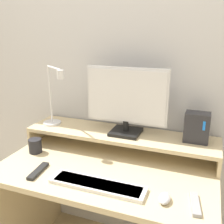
{
  "coord_description": "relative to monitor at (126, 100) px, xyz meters",
  "views": [
    {
      "loc": [
        0.48,
        -0.84,
        1.44
      ],
      "look_at": [
        0.02,
        0.38,
        1.02
      ],
      "focal_mm": 42.0,
      "sensor_mm": 36.0,
      "label": 1
    }
  ],
  "objects": [
    {
      "name": "remote_secondary",
      "position": [
        0.44,
        -0.4,
        -0.31
      ],
      "size": [
        0.06,
        0.16,
        0.02
      ],
      "color": "#99999E",
      "rests_on": "desk"
    },
    {
      "name": "remote_control",
      "position": [
        -0.35,
        -0.41,
        -0.31
      ],
      "size": [
        0.05,
        0.17,
        0.02
      ],
      "color": "black",
      "rests_on": "desk"
    },
    {
      "name": "mug",
      "position": [
        -0.5,
        -0.22,
        -0.28
      ],
      "size": [
        0.08,
        0.08,
        0.08
      ],
      "color": "#232328",
      "rests_on": "desk"
    },
    {
      "name": "monitor_shelf",
      "position": [
        -0.04,
        -0.0,
        -0.22
      ],
      "size": [
        1.15,
        0.28,
        0.11
      ],
      "color": "beige",
      "rests_on": "desk"
    },
    {
      "name": "mouse",
      "position": [
        0.31,
        -0.42,
        -0.3
      ],
      "size": [
        0.05,
        0.08,
        0.03
      ],
      "color": "silver",
      "rests_on": "desk"
    },
    {
      "name": "keyboard",
      "position": [
        -0.01,
        -0.42,
        -0.31
      ],
      "size": [
        0.47,
        0.11,
        0.02
      ],
      "color": "white",
      "rests_on": "desk"
    },
    {
      "name": "router_dock",
      "position": [
        0.4,
        0.02,
        -0.12
      ],
      "size": [
        0.13,
        0.09,
        0.17
      ],
      "color": "#28282D",
      "rests_on": "monitor_shelf"
    },
    {
      "name": "monitor",
      "position": [
        0.0,
        0.0,
        0.0
      ],
      "size": [
        0.48,
        0.17,
        0.4
      ],
      "color": "black",
      "rests_on": "monitor_shelf"
    },
    {
      "name": "desk",
      "position": [
        -0.04,
        -0.21,
        -0.53
      ],
      "size": [
        1.15,
        0.69,
        0.73
      ],
      "color": "beige",
      "rests_on": "ground_plane"
    },
    {
      "name": "desk_lamp",
      "position": [
        -0.46,
        -0.05,
        -0.05
      ],
      "size": [
        0.24,
        0.19,
        0.38
      ],
      "color": "silver",
      "rests_on": "monitor_shelf"
    },
    {
      "name": "wall_back",
      "position": [
        -0.04,
        0.17,
        0.2
      ],
      "size": [
        6.0,
        0.05,
        2.5
      ],
      "color": "silver",
      "rests_on": "ground_plane"
    }
  ]
}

